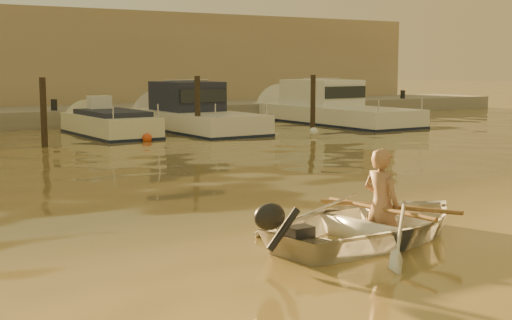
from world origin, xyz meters
TOP-DOWN VIEW (x-y plane):
  - ground_plane at (0.00, 0.00)m, footprint 160.00×160.00m
  - dinghy at (0.33, 0.35)m, footprint 3.77×2.96m
  - person at (0.43, 0.37)m, footprint 0.45×0.61m
  - outboard_motor at (-1.15, 0.11)m, footprint 0.95×0.54m
  - oar_port at (0.58, 0.39)m, footprint 0.82×1.98m
  - oar_starboard at (0.38, 0.36)m, footprint 0.08×2.10m
  - moored_boat_3 at (2.64, 16.00)m, footprint 1.86×5.44m
  - moored_boat_4 at (5.89, 16.00)m, footprint 2.41×7.38m
  - moored_boat_5 at (12.23, 16.00)m, footprint 2.67×8.82m
  - piling_2 at (-0.20, 13.80)m, footprint 0.18×0.18m
  - piling_3 at (4.80, 13.80)m, footprint 0.18×0.18m
  - piling_4 at (9.50, 13.80)m, footprint 0.18×0.18m
  - fender_d at (2.92, 13.60)m, footprint 0.30×0.30m
  - fender_e at (8.56, 12.50)m, footprint 0.30×0.30m

SIDE VIEW (x-z plane):
  - ground_plane at x=0.00m, z-range 0.00..0.00m
  - fender_d at x=2.92m, z-range -0.05..0.25m
  - fender_e at x=8.56m, z-range -0.05..0.25m
  - moored_boat_3 at x=2.64m, z-range -0.25..0.70m
  - dinghy at x=0.33m, z-range -0.12..0.59m
  - outboard_motor at x=-1.15m, z-range -0.07..0.63m
  - oar_port at x=0.58m, z-range 0.35..0.49m
  - oar_starboard at x=0.38m, z-range 0.35..0.49m
  - person at x=0.43m, z-range -0.30..1.24m
  - moored_boat_4 at x=5.89m, z-range -0.25..1.50m
  - moored_boat_5 at x=12.23m, z-range -0.25..1.50m
  - piling_2 at x=-0.20m, z-range -0.20..2.00m
  - piling_3 at x=4.80m, z-range -0.20..2.00m
  - piling_4 at x=9.50m, z-range -0.20..2.00m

